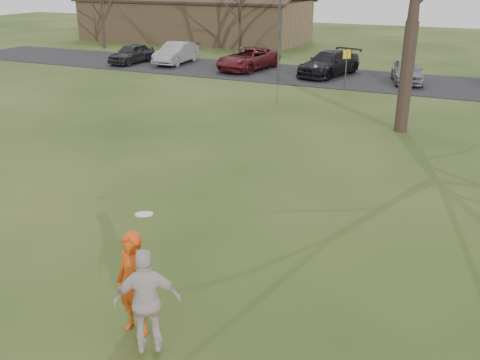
% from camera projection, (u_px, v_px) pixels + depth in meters
% --- Properties ---
extents(ground, '(120.00, 120.00, 0.00)m').
position_uv_depth(ground, '(145.00, 337.00, 9.26)').
color(ground, '#1E380F').
rests_on(ground, ground).
extents(parking_strip, '(62.00, 6.50, 0.04)m').
position_uv_depth(parking_strip, '(392.00, 82.00, 30.46)').
color(parking_strip, black).
rests_on(parking_strip, ground).
extents(player_defender, '(0.76, 0.56, 1.91)m').
position_uv_depth(player_defender, '(134.00, 284.00, 9.07)').
color(player_defender, '#DC4A12').
rests_on(player_defender, ground).
extents(car_0, '(1.66, 3.84, 1.29)m').
position_uv_depth(car_0, '(132.00, 53.00, 36.39)').
color(car_0, '#252627').
rests_on(car_0, parking_strip).
extents(car_1, '(1.74, 4.37, 1.41)m').
position_uv_depth(car_1, '(176.00, 53.00, 36.17)').
color(car_1, gray).
rests_on(car_1, parking_strip).
extents(car_2, '(3.06, 5.22, 1.36)m').
position_uv_depth(car_2, '(248.00, 59.00, 33.97)').
color(car_2, '#59151A').
rests_on(car_2, parking_strip).
extents(car_3, '(3.25, 5.31, 1.44)m').
position_uv_depth(car_3, '(329.00, 63.00, 32.05)').
color(car_3, black).
rests_on(car_3, parking_strip).
extents(car_4, '(2.44, 4.08, 1.30)m').
position_uv_depth(car_4, '(407.00, 71.00, 30.02)').
color(car_4, gray).
rests_on(car_4, parking_strip).
extents(catching_play, '(1.15, 0.92, 2.48)m').
position_uv_depth(catching_play, '(148.00, 301.00, 8.46)').
color(catching_play, beige).
rests_on(catching_play, ground).
extents(building, '(20.60, 8.50, 5.14)m').
position_uv_depth(building, '(194.00, 18.00, 48.48)').
color(building, '#8C6D4C').
rests_on(building, ground).
extents(lamp_post, '(0.34, 0.34, 6.27)m').
position_uv_depth(lamp_post, '(280.00, 9.00, 29.20)').
color(lamp_post, '#47474C').
rests_on(lamp_post, ground).
extents(sign_yellow, '(0.35, 0.35, 2.08)m').
position_uv_depth(sign_yellow, '(346.00, 62.00, 28.16)').
color(sign_yellow, '#47474C').
rests_on(sign_yellow, ground).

